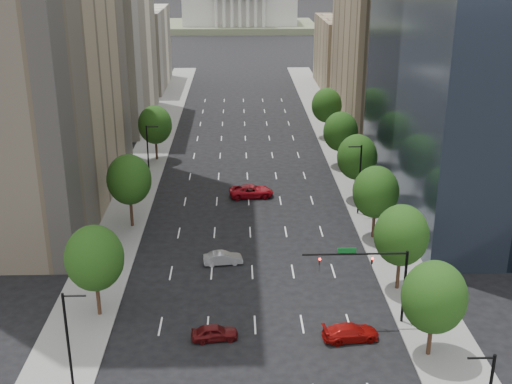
{
  "coord_description": "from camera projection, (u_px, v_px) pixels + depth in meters",
  "views": [
    {
      "loc": [
        -1.38,
        -19.85,
        31.27
      ],
      "look_at": [
        0.44,
        42.05,
        8.0
      ],
      "focal_mm": 45.9,
      "sensor_mm": 36.0,
      "label": 1
    }
  ],
  "objects": [
    {
      "name": "car_red_far",
      "position": [
        251.0,
        191.0,
        86.91
      ],
      "size": [
        6.09,
        3.3,
        1.62
      ],
      "primitive_type": "imported",
      "rotation": [
        0.0,
        0.0,
        1.68
      ],
      "color": "#9D0B15",
      "rests_on": "ground"
    },
    {
      "name": "capitol",
      "position": [
        240.0,
        7.0,
        260.24
      ],
      "size": [
        60.0,
        40.0,
        35.2
      ],
      "color": "#596647",
      "rests_on": "ground"
    },
    {
      "name": "sidewalk_right",
      "position": [
        366.0,
        199.0,
        86.15
      ],
      "size": [
        6.0,
        200.0,
        0.15
      ],
      "primitive_type": "cube",
      "color": "slate",
      "rests_on": "ground"
    },
    {
      "name": "tree_left_2",
      "position": [
        155.0,
        125.0,
        100.21
      ],
      "size": [
        5.2,
        5.2,
        8.68
      ],
      "color": "#382316",
      "rests_on": "ground"
    },
    {
      "name": "foothills",
      "position": [
        275.0,
        26.0,
        604.69
      ],
      "size": [
        720.0,
        413.0,
        263.0
      ],
      "color": "brown",
      "rests_on": "ground"
    },
    {
      "name": "streetlight_ls",
      "position": [
        69.0,
        345.0,
        46.25
      ],
      "size": [
        1.7,
        0.2,
        9.0
      ],
      "color": "black",
      "rests_on": "ground"
    },
    {
      "name": "sidewalk_left",
      "position": [
        130.0,
        202.0,
        85.3
      ],
      "size": [
        6.0,
        200.0,
        0.15
      ],
      "primitive_type": "cube",
      "color": "slate",
      "rests_on": "ground"
    },
    {
      "name": "tree_right_3",
      "position": [
        357.0,
        157.0,
        84.07
      ],
      "size": [
        5.2,
        5.2,
        8.89
      ],
      "color": "#382316",
      "rests_on": "ground"
    },
    {
      "name": "filler_right",
      "position": [
        350.0,
        53.0,
        151.93
      ],
      "size": [
        14.0,
        26.0,
        16.0
      ],
      "primitive_type": "cube",
      "color": "#8C7759",
      "rests_on": "ground"
    },
    {
      "name": "tree_right_0",
      "position": [
        434.0,
        297.0,
        51.49
      ],
      "size": [
        5.2,
        5.2,
        8.39
      ],
      "color": "#382316",
      "rests_on": "ground"
    },
    {
      "name": "car_red_near",
      "position": [
        351.0,
        332.0,
        55.3
      ],
      "size": [
        5.04,
        2.58,
        1.4
      ],
      "primitive_type": "imported",
      "rotation": [
        0.0,
        0.0,
        1.7
      ],
      "color": "#960D0A",
      "rests_on": "ground"
    },
    {
      "name": "tree_left_0",
      "position": [
        94.0,
        258.0,
        57.15
      ],
      "size": [
        5.2,
        5.2,
        8.75
      ],
      "color": "#382316",
      "rests_on": "ground"
    },
    {
      "name": "parking_tan_right",
      "position": [
        382.0,
        42.0,
        118.59
      ],
      "size": [
        14.0,
        30.0,
        30.0
      ],
      "primitive_type": "cube",
      "color": "#8C7759",
      "rests_on": "ground"
    },
    {
      "name": "midrise_cream_left",
      "position": [
        107.0,
        27.0,
        119.14
      ],
      "size": [
        14.0,
        30.0,
        35.0
      ],
      "primitive_type": "cube",
      "color": "beige",
      "rests_on": "ground"
    },
    {
      "name": "tree_right_4",
      "position": [
        341.0,
        132.0,
        97.32
      ],
      "size": [
        5.2,
        5.2,
        8.46
      ],
      "color": "#382316",
      "rests_on": "ground"
    },
    {
      "name": "tree_right_2",
      "position": [
        376.0,
        192.0,
        72.94
      ],
      "size": [
        5.2,
        5.2,
        8.61
      ],
      "color": "#382316",
      "rests_on": "ground"
    },
    {
      "name": "streetlight_rn",
      "position": [
        359.0,
        178.0,
        79.74
      ],
      "size": [
        1.7,
        0.2,
        9.0
      ],
      "color": "black",
      "rests_on": "ground"
    },
    {
      "name": "car_silver",
      "position": [
        223.0,
        258.0,
        68.52
      ],
      "size": [
        4.25,
        1.95,
        1.35
      ],
      "primitive_type": "imported",
      "rotation": [
        0.0,
        0.0,
        1.7
      ],
      "color": "#A1A1A6",
      "rests_on": "ground"
    },
    {
      "name": "tree_right_1",
      "position": [
        401.0,
        235.0,
        61.66
      ],
      "size": [
        5.2,
        5.2,
        8.75
      ],
      "color": "#382316",
      "rests_on": "ground"
    },
    {
      "name": "streetlight_ln",
      "position": [
        149.0,
        155.0,
        88.36
      ],
      "size": [
        1.7,
        0.2,
        9.0
      ],
      "color": "black",
      "rests_on": "ground"
    },
    {
      "name": "tree_left_1",
      "position": [
        129.0,
        180.0,
        75.79
      ],
      "size": [
        5.2,
        5.2,
        8.97
      ],
      "color": "#382316",
      "rests_on": "ground"
    },
    {
      "name": "car_maroon",
      "position": [
        214.0,
        332.0,
        55.3
      ],
      "size": [
        4.13,
        2.07,
        1.35
      ],
      "primitive_type": "imported",
      "rotation": [
        0.0,
        0.0,
        1.69
      ],
      "color": "#4F0D0E",
      "rests_on": "ground"
    },
    {
      "name": "traffic_signal",
      "position": [
        377.0,
        271.0,
        56.15
      ],
      "size": [
        9.12,
        0.4,
        7.38
      ],
      "color": "black",
      "rests_on": "ground"
    },
    {
      "name": "filler_left",
      "position": [
        136.0,
        48.0,
        153.01
      ],
      "size": [
        14.0,
        26.0,
        18.0
      ],
      "primitive_type": "cube",
      "color": "beige",
      "rests_on": "ground"
    },
    {
      "name": "tree_right_5",
      "position": [
        327.0,
        105.0,
        112.19
      ],
      "size": [
        5.2,
        5.2,
        8.75
      ],
      "color": "#382316",
      "rests_on": "ground"
    }
  ]
}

